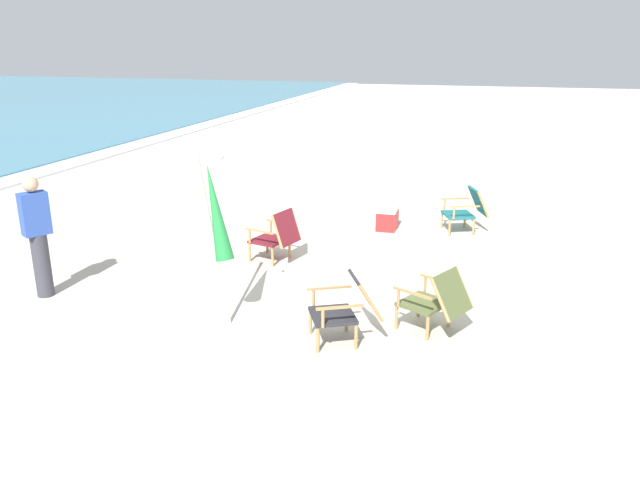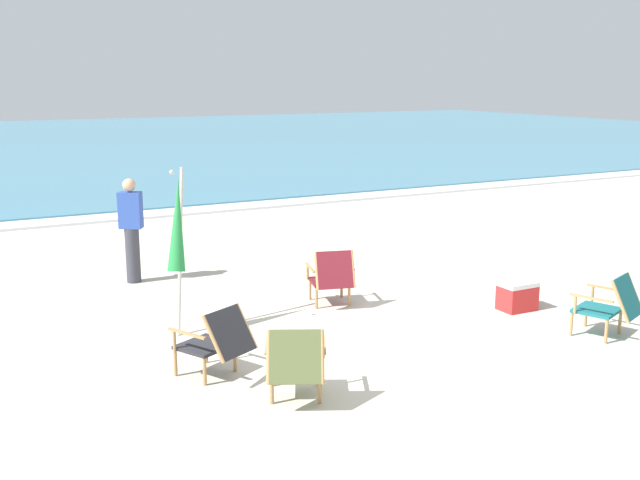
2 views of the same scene
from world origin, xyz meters
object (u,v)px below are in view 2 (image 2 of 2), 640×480
beach_chair_mid_center (296,361)px  cooler_box (517,296)px  person_near_chairs (131,229)px  beach_chair_back_right (216,340)px  beach_chair_far_center (332,276)px  beach_chair_front_left (611,304)px  umbrella_furled_green (178,226)px

beach_chair_mid_center → cooler_box: size_ratio=1.91×
beach_chair_mid_center → person_near_chairs: person_near_chairs is taller
beach_chair_back_right → cooler_box: (4.47, 0.33, -0.22)m
beach_chair_far_center → beach_chair_front_left: size_ratio=0.92×
beach_chair_back_right → beach_chair_far_center: beach_chair_far_center is taller
person_near_chairs → beach_chair_mid_center: bearing=-86.4°
beach_chair_mid_center → beach_chair_front_left: beach_chair_front_left is taller
beach_chair_mid_center → umbrella_furled_green: 2.75m
beach_chair_mid_center → beach_chair_far_center: beach_chair_far_center is taller
beach_chair_far_center → umbrella_furled_green: bearing=-178.9°
beach_chair_front_left → person_near_chairs: size_ratio=0.54×
beach_chair_mid_center → beach_chair_far_center: size_ratio=1.14×
umbrella_furled_green → person_near_chairs: bearing=89.1°
beach_chair_back_right → beach_chair_far_center: size_ratio=1.15×
beach_chair_back_right → beach_chair_mid_center: (0.48, -0.94, 0.00)m
beach_chair_mid_center → person_near_chairs: 5.18m
beach_chair_back_right → person_near_chairs: (0.16, 4.21, 0.42)m
beach_chair_front_left → cooler_box: 1.42m
beach_chair_back_right → umbrella_furled_green: size_ratio=0.46×
beach_chair_front_left → umbrella_furled_green: bearing=149.7°
beach_chair_mid_center → cooler_box: (4.00, 1.28, -0.22)m
beach_chair_mid_center → cooler_box: bearing=17.7°
beach_chair_back_right → beach_chair_far_center: (2.29, 1.66, 0.01)m
beach_chair_mid_center → beach_chair_front_left: (4.22, -0.11, 0.00)m
person_near_chairs → beach_chair_far_center: bearing=-49.9°
beach_chair_back_right → cooler_box: 4.49m
beach_chair_back_right → umbrella_furled_green: (0.11, 1.62, 0.93)m
beach_chair_mid_center → person_near_chairs: size_ratio=0.57×
beach_chair_back_right → beach_chair_front_left: size_ratio=1.06×
beach_chair_back_right → beach_chair_mid_center: bearing=-63.2°
beach_chair_back_right → cooler_box: size_ratio=1.93×
beach_chair_front_left → person_near_chairs: 6.96m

